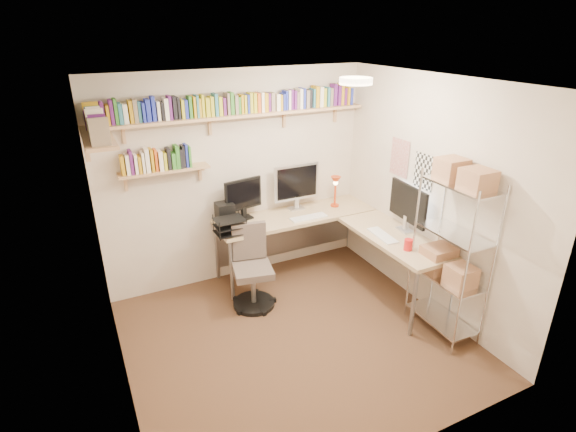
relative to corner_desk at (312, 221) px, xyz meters
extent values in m
plane|color=#49361F|center=(-0.70, -0.95, -0.78)|extent=(3.20, 3.20, 0.00)
cube|color=#C5B1A0|center=(-0.70, 0.55, 0.47)|extent=(3.20, 0.04, 2.50)
cube|color=#C5B1A0|center=(-2.30, -0.95, 0.47)|extent=(0.04, 3.00, 2.50)
cube|color=#C5B1A0|center=(0.90, -0.95, 0.47)|extent=(0.04, 3.00, 2.50)
cube|color=#C5B1A0|center=(-0.70, -2.45, 0.47)|extent=(3.20, 0.04, 2.50)
cube|color=white|center=(-0.70, -0.95, 1.72)|extent=(3.20, 3.00, 0.04)
cube|color=beige|center=(0.89, -0.40, 0.77)|extent=(0.01, 0.30, 0.42)
cube|color=silver|center=(0.89, -0.80, 0.72)|extent=(0.01, 0.28, 0.38)
cylinder|color=#FFEAC6|center=(0.00, -0.75, 1.68)|extent=(0.30, 0.30, 0.06)
cube|color=tan|center=(-0.70, 0.43, 1.24)|extent=(3.05, 0.25, 0.03)
cube|color=tan|center=(-2.18, 0.00, 1.24)|extent=(0.25, 1.00, 0.03)
cube|color=tan|center=(-1.55, 0.45, 0.72)|extent=(0.95, 0.20, 0.02)
cube|color=tan|center=(-1.90, 0.49, 1.17)|extent=(0.03, 0.20, 0.20)
cube|color=tan|center=(-1.00, 0.49, 1.17)|extent=(0.03, 0.20, 0.20)
cube|color=tan|center=(-0.10, 0.49, 1.17)|extent=(0.03, 0.20, 0.20)
cube|color=tan|center=(0.60, 0.49, 1.17)|extent=(0.03, 0.20, 0.20)
cube|color=gold|center=(-2.16, 0.43, 1.36)|extent=(0.03, 0.15, 0.22)
cube|color=#2130AD|center=(-2.12, 0.43, 1.34)|extent=(0.04, 0.13, 0.18)
cube|color=#591D6C|center=(-2.08, 0.43, 1.36)|extent=(0.03, 0.14, 0.22)
cube|color=#BD8E16|center=(-2.03, 0.43, 1.35)|extent=(0.03, 0.12, 0.19)
cube|color=#591D6C|center=(-1.99, 0.43, 1.37)|extent=(0.03, 0.14, 0.24)
cube|color=#327C29|center=(-1.95, 0.43, 1.37)|extent=(0.03, 0.14, 0.24)
cube|color=teal|center=(-1.92, 0.43, 1.35)|extent=(0.04, 0.14, 0.20)
cube|color=white|center=(-1.87, 0.43, 1.34)|extent=(0.04, 0.11, 0.19)
cube|color=#BD8E16|center=(-1.82, 0.43, 1.36)|extent=(0.03, 0.12, 0.22)
cube|color=#80705D|center=(-1.77, 0.43, 1.36)|extent=(0.04, 0.12, 0.23)
cube|color=teal|center=(-1.73, 0.43, 1.35)|extent=(0.03, 0.11, 0.20)
cube|color=#2130AD|center=(-1.70, 0.43, 1.35)|extent=(0.03, 0.15, 0.19)
cube|color=#2130AD|center=(-1.65, 0.43, 1.36)|extent=(0.04, 0.13, 0.22)
cube|color=#2130AD|center=(-1.60, 0.43, 1.37)|extent=(0.04, 0.11, 0.24)
cube|color=white|center=(-1.55, 0.43, 1.34)|extent=(0.03, 0.11, 0.19)
cube|color=black|center=(-1.51, 0.43, 1.34)|extent=(0.03, 0.13, 0.18)
cube|color=white|center=(-1.48, 0.43, 1.36)|extent=(0.04, 0.13, 0.22)
cube|color=#591D6C|center=(-1.44, 0.43, 1.37)|extent=(0.03, 0.13, 0.24)
cube|color=black|center=(-1.39, 0.43, 1.37)|extent=(0.04, 0.11, 0.23)
cube|color=black|center=(-1.35, 0.43, 1.36)|extent=(0.02, 0.13, 0.21)
cube|color=gold|center=(-1.31, 0.43, 1.35)|extent=(0.03, 0.13, 0.19)
cube|color=#2130AD|center=(-1.28, 0.43, 1.34)|extent=(0.03, 0.13, 0.19)
cube|color=#327C29|center=(-1.23, 0.43, 1.36)|extent=(0.03, 0.12, 0.22)
cube|color=#BD8E16|center=(-1.19, 0.43, 1.36)|extent=(0.03, 0.14, 0.22)
cube|color=teal|center=(-1.16, 0.43, 1.36)|extent=(0.02, 0.14, 0.23)
cube|color=#BD8E16|center=(-1.13, 0.43, 1.35)|extent=(0.03, 0.11, 0.19)
cube|color=gold|center=(-1.10, 0.43, 1.36)|extent=(0.03, 0.12, 0.23)
cube|color=gold|center=(-1.05, 0.43, 1.35)|extent=(0.04, 0.12, 0.19)
cube|color=gold|center=(-1.00, 0.43, 1.35)|extent=(0.04, 0.13, 0.20)
cube|color=teal|center=(-0.96, 0.43, 1.37)|extent=(0.03, 0.15, 0.23)
cube|color=gold|center=(-0.91, 0.43, 1.35)|extent=(0.04, 0.13, 0.20)
cube|color=#591D6C|center=(-0.87, 0.43, 1.34)|extent=(0.03, 0.12, 0.18)
cube|color=#80705D|center=(-0.83, 0.43, 1.36)|extent=(0.03, 0.14, 0.23)
cube|color=#327C29|center=(-0.78, 0.43, 1.37)|extent=(0.04, 0.12, 0.23)
cube|color=#80705D|center=(-0.74, 0.43, 1.35)|extent=(0.04, 0.13, 0.20)
cube|color=#327C29|center=(-0.70, 0.43, 1.34)|extent=(0.02, 0.12, 0.18)
cube|color=#BD8E16|center=(-0.67, 0.43, 1.35)|extent=(0.03, 0.13, 0.20)
cube|color=gold|center=(-0.63, 0.43, 1.35)|extent=(0.03, 0.12, 0.19)
cube|color=#2130AD|center=(-0.60, 0.43, 1.35)|extent=(0.02, 0.14, 0.20)
cube|color=gold|center=(-0.56, 0.43, 1.36)|extent=(0.03, 0.12, 0.21)
cube|color=gold|center=(-0.52, 0.43, 1.35)|extent=(0.04, 0.13, 0.21)
cube|color=#DA591D|center=(-0.47, 0.43, 1.35)|extent=(0.03, 0.12, 0.21)
cube|color=white|center=(-0.43, 0.43, 1.36)|extent=(0.03, 0.15, 0.21)
cube|color=#BD8E16|center=(-0.39, 0.43, 1.35)|extent=(0.04, 0.14, 0.20)
cube|color=#591D6C|center=(-0.35, 0.43, 1.35)|extent=(0.03, 0.11, 0.20)
cube|color=#80705D|center=(-0.31, 0.43, 1.35)|extent=(0.04, 0.12, 0.20)
cube|color=white|center=(-0.25, 0.43, 1.34)|extent=(0.04, 0.14, 0.18)
cube|color=#BD8E16|center=(-0.21, 0.43, 1.34)|extent=(0.02, 0.13, 0.17)
cube|color=#2130AD|center=(-0.17, 0.43, 1.34)|extent=(0.03, 0.13, 0.18)
cube|color=#2130AD|center=(-0.14, 0.43, 1.35)|extent=(0.02, 0.13, 0.21)
cube|color=white|center=(-0.10, 0.43, 1.36)|extent=(0.03, 0.13, 0.22)
cube|color=#591D6C|center=(-0.07, 0.43, 1.36)|extent=(0.03, 0.12, 0.22)
cube|color=#591D6C|center=(-0.03, 0.43, 1.35)|extent=(0.03, 0.14, 0.21)
cube|color=#80705D|center=(0.00, 0.43, 1.34)|extent=(0.03, 0.13, 0.19)
cube|color=white|center=(0.04, 0.43, 1.36)|extent=(0.04, 0.13, 0.22)
cube|color=#2130AD|center=(0.08, 0.43, 1.36)|extent=(0.03, 0.14, 0.23)
cube|color=#80705D|center=(0.13, 0.43, 1.35)|extent=(0.04, 0.14, 0.20)
cube|color=black|center=(0.17, 0.43, 1.35)|extent=(0.03, 0.11, 0.20)
cube|color=teal|center=(0.22, 0.43, 1.36)|extent=(0.02, 0.12, 0.21)
cube|color=#BD8E16|center=(0.25, 0.43, 1.37)|extent=(0.04, 0.13, 0.24)
cube|color=white|center=(0.31, 0.43, 1.36)|extent=(0.04, 0.13, 0.23)
cube|color=gold|center=(0.36, 0.43, 1.35)|extent=(0.04, 0.11, 0.21)
cube|color=teal|center=(0.40, 0.43, 1.36)|extent=(0.03, 0.14, 0.22)
cube|color=#80705D|center=(0.45, 0.43, 1.35)|extent=(0.04, 0.11, 0.21)
cube|color=#591D6C|center=(0.50, 0.43, 1.38)|extent=(0.04, 0.11, 0.25)
cube|color=#591D6C|center=(0.56, 0.43, 1.36)|extent=(0.04, 0.12, 0.23)
cube|color=#BD8E16|center=(0.60, 0.43, 1.37)|extent=(0.04, 0.11, 0.25)
cube|color=#591D6C|center=(0.65, 0.43, 1.35)|extent=(0.03, 0.11, 0.19)
cube|color=#BD8E16|center=(0.68, 0.43, 1.36)|extent=(0.03, 0.15, 0.22)
cube|color=#2130AD|center=(0.72, 0.43, 1.35)|extent=(0.03, 0.15, 0.19)
cube|color=#80705D|center=(-2.18, -0.44, 1.36)|extent=(0.15, 0.03, 0.23)
cube|color=#2130AD|center=(-2.18, -0.40, 1.35)|extent=(0.11, 0.04, 0.21)
cube|color=#591D6C|center=(-2.18, -0.35, 1.37)|extent=(0.13, 0.04, 0.24)
cube|color=#327C29|center=(-2.18, -0.32, 1.35)|extent=(0.15, 0.03, 0.21)
cube|color=#591D6C|center=(-2.18, -0.28, 1.35)|extent=(0.15, 0.03, 0.21)
cube|color=teal|center=(-2.18, -0.24, 1.35)|extent=(0.13, 0.04, 0.19)
cube|color=gold|center=(-2.18, -0.20, 1.34)|extent=(0.14, 0.04, 0.18)
cube|color=white|center=(-2.18, -0.15, 1.36)|extent=(0.14, 0.03, 0.22)
cube|color=white|center=(-2.18, -0.11, 1.37)|extent=(0.14, 0.03, 0.25)
cube|color=#591D6C|center=(-2.18, -0.07, 1.37)|extent=(0.12, 0.04, 0.24)
cube|color=white|center=(-2.18, -0.02, 1.37)|extent=(0.11, 0.04, 0.25)
cube|color=#327C29|center=(-2.18, 0.02, 1.35)|extent=(0.12, 0.03, 0.20)
cube|color=#80705D|center=(-2.18, 0.06, 1.36)|extent=(0.12, 0.02, 0.21)
cube|color=#327C29|center=(-2.18, 0.10, 1.37)|extent=(0.12, 0.04, 0.23)
cube|color=#BD8E16|center=(-2.18, 0.14, 1.34)|extent=(0.13, 0.02, 0.19)
cube|color=#2130AD|center=(-2.18, 0.16, 1.36)|extent=(0.13, 0.02, 0.22)
cube|color=teal|center=(-2.18, 0.20, 1.36)|extent=(0.11, 0.04, 0.21)
cube|color=#591D6C|center=(-2.18, 0.24, 1.34)|extent=(0.14, 0.03, 0.18)
cube|color=#80705D|center=(-2.18, 0.28, 1.34)|extent=(0.14, 0.03, 0.19)
cube|color=#BD8E16|center=(-2.18, 0.32, 1.37)|extent=(0.14, 0.03, 0.24)
cube|color=teal|center=(-2.18, 0.37, 1.35)|extent=(0.13, 0.04, 0.21)
cube|color=teal|center=(-2.18, 0.41, 1.36)|extent=(0.13, 0.04, 0.22)
cube|color=#BD8E16|center=(-1.96, 0.45, 0.83)|extent=(0.03, 0.11, 0.20)
cube|color=white|center=(-1.91, 0.45, 0.83)|extent=(0.04, 0.13, 0.21)
cube|color=#591D6C|center=(-1.88, 0.45, 0.85)|extent=(0.03, 0.14, 0.25)
cube|color=white|center=(-1.83, 0.45, 0.83)|extent=(0.03, 0.13, 0.20)
cube|color=#BD8E16|center=(-1.80, 0.45, 0.82)|extent=(0.03, 0.14, 0.18)
cube|color=white|center=(-1.76, 0.45, 0.84)|extent=(0.03, 0.14, 0.22)
cube|color=white|center=(-1.72, 0.45, 0.85)|extent=(0.04, 0.14, 0.25)
cube|color=#BD8E16|center=(-1.67, 0.45, 0.85)|extent=(0.03, 0.14, 0.24)
cube|color=#DA591D|center=(-1.63, 0.45, 0.84)|extent=(0.03, 0.11, 0.23)
cube|color=white|center=(-1.58, 0.45, 0.83)|extent=(0.04, 0.15, 0.21)
cube|color=gold|center=(-1.54, 0.45, 0.82)|extent=(0.03, 0.12, 0.19)
cube|color=black|center=(-1.50, 0.45, 0.84)|extent=(0.04, 0.13, 0.23)
cube|color=#327C29|center=(-1.45, 0.45, 0.81)|extent=(0.04, 0.14, 0.17)
cube|color=#327C29|center=(-1.41, 0.45, 0.85)|extent=(0.04, 0.15, 0.24)
cube|color=black|center=(-1.37, 0.45, 0.83)|extent=(0.03, 0.14, 0.20)
cube|color=black|center=(-1.34, 0.45, 0.85)|extent=(0.03, 0.11, 0.24)
cube|color=#2130AD|center=(-1.31, 0.45, 0.85)|extent=(0.03, 0.12, 0.25)
cube|color=#327C29|center=(-1.28, 0.45, 0.84)|extent=(0.02, 0.14, 0.23)
cube|color=tan|center=(-0.05, 0.27, -0.01)|extent=(2.04, 0.64, 0.04)
cube|color=tan|center=(0.65, -0.77, -0.01)|extent=(0.64, 1.40, 0.04)
cylinder|color=gray|center=(-1.02, 0.00, -0.41)|extent=(0.04, 0.04, 0.75)
cylinder|color=gray|center=(-1.02, 0.54, -0.41)|extent=(0.04, 0.04, 0.75)
cylinder|color=gray|center=(0.92, 0.54, -0.41)|extent=(0.04, 0.04, 0.75)
cylinder|color=gray|center=(0.38, -1.42, -0.41)|extent=(0.04, 0.04, 0.75)
cylinder|color=gray|center=(0.92, -1.42, -0.41)|extent=(0.04, 0.04, 0.75)
cube|color=gray|center=(-0.05, 0.55, -0.35)|extent=(1.93, 0.02, 0.59)
cube|color=silver|center=(0.00, 0.40, 0.37)|extent=(0.59, 0.03, 0.45)
cube|color=black|center=(0.00, 0.38, 0.37)|extent=(0.53, 0.00, 0.39)
cube|color=black|center=(-0.70, 0.40, 0.32)|extent=(0.47, 0.03, 0.37)
cube|color=black|center=(0.80, -0.72, 0.34)|extent=(0.03, 0.62, 0.41)
cube|color=white|center=(0.78, -0.72, 0.34)|extent=(0.00, 0.56, 0.35)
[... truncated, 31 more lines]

